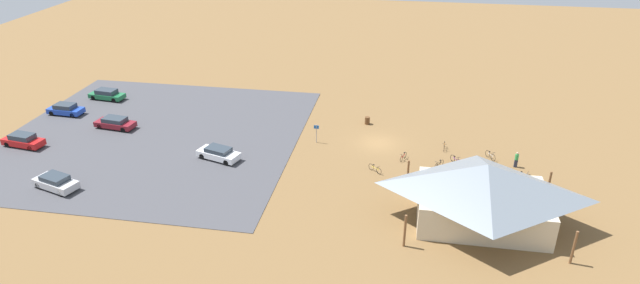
{
  "coord_description": "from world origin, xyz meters",
  "views": [
    {
      "loc": [
        -2.8,
        54.54,
        26.6
      ],
      "look_at": [
        6.05,
        3.23,
        1.2
      ],
      "focal_mm": 30.29,
      "sensor_mm": 36.0,
      "label": 1
    }
  ],
  "objects": [
    {
      "name": "ground",
      "position": [
        0.0,
        0.0,
        0.0
      ],
      "size": [
        160.0,
        160.0,
        0.0
      ],
      "primitive_type": "plane",
      "color": "brown",
      "rests_on": "ground"
    },
    {
      "name": "parking_lot_asphalt",
      "position": [
        25.65,
        2.43,
        0.03
      ],
      "size": [
        33.27,
        33.12,
        0.05
      ],
      "primitive_type": "cube",
      "color": "#424247",
      "rests_on": "ground"
    },
    {
      "name": "bike_pavilion",
      "position": [
        -9.79,
        13.89,
        3.12
      ],
      "size": [
        13.05,
        9.63,
        5.58
      ],
      "color": "beige",
      "rests_on": "ground"
    },
    {
      "name": "trash_bin",
      "position": [
        1.69,
        -5.08,
        0.45
      ],
      "size": [
        0.6,
        0.6,
        0.9
      ],
      "primitive_type": "cylinder",
      "color": "brown",
      "rests_on": "ground"
    },
    {
      "name": "lot_sign",
      "position": [
        6.85,
        0.98,
        1.41
      ],
      "size": [
        0.56,
        0.08,
        2.2
      ],
      "color": "#99999E",
      "rests_on": "ground"
    },
    {
      "name": "bicycle_purple_trailside",
      "position": [
        -8.27,
        3.45,
        0.4
      ],
      "size": [
        0.99,
        1.48,
        0.92
      ],
      "color": "black",
      "rests_on": "ground"
    },
    {
      "name": "bicycle_black_lone_east",
      "position": [
        -6.55,
        4.71,
        0.38
      ],
      "size": [
        0.99,
        1.55,
        0.87
      ],
      "color": "black",
      "rests_on": "ground"
    },
    {
      "name": "bicycle_red_lone_west",
      "position": [
        -2.9,
        3.49,
        0.36
      ],
      "size": [
        0.69,
        1.54,
        0.77
      ],
      "color": "black",
      "rests_on": "ground"
    },
    {
      "name": "bicycle_orange_yard_front",
      "position": [
        -7.23,
        0.27,
        0.37
      ],
      "size": [
        0.48,
        1.65,
        0.82
      ],
      "color": "black",
      "rests_on": "ground"
    },
    {
      "name": "bicycle_blue_near_sign",
      "position": [
        -8.16,
        5.2,
        0.37
      ],
      "size": [
        1.28,
        1.16,
        0.82
      ],
      "color": "black",
      "rests_on": "ground"
    },
    {
      "name": "bicycle_silver_edge_south",
      "position": [
        -11.94,
        1.76,
        0.4
      ],
      "size": [
        0.88,
        1.52,
        0.91
      ],
      "color": "black",
      "rests_on": "ground"
    },
    {
      "name": "bicycle_white_edge_north",
      "position": [
        -14.66,
        5.58,
        0.38
      ],
      "size": [
        1.58,
        0.82,
        0.88
      ],
      "color": "black",
      "rests_on": "ground"
    },
    {
      "name": "bicycle_yellow_by_bin",
      "position": [
        -0.17,
        6.68,
        0.37
      ],
      "size": [
        1.4,
        1.19,
        0.79
      ],
      "color": "black",
      "rests_on": "ground"
    },
    {
      "name": "car_red_back_corner",
      "position": [
        38.47,
        7.52,
        0.78
      ],
      "size": [
        4.8,
        2.28,
        1.49
      ],
      "color": "red",
      "rests_on": "parking_lot_asphalt"
    },
    {
      "name": "car_white_front_row",
      "position": [
        16.26,
        6.75,
        0.72
      ],
      "size": [
        4.89,
        3.09,
        1.33
      ],
      "color": "white",
      "rests_on": "parking_lot_asphalt"
    },
    {
      "name": "car_green_second_row",
      "position": [
        36.77,
        -7.16,
        0.74
      ],
      "size": [
        4.85,
        2.31,
        1.4
      ],
      "color": "#1E6B3D",
      "rests_on": "parking_lot_asphalt"
    },
    {
      "name": "car_maroon_far_end",
      "position": [
        30.96,
        1.28,
        0.72
      ],
      "size": [
        4.92,
        2.38,
        1.34
      ],
      "color": "maroon",
      "rests_on": "parking_lot_asphalt"
    },
    {
      "name": "car_blue_mid_lot",
      "position": [
        39.17,
        -1.5,
        0.74
      ],
      "size": [
        4.43,
        2.04,
        1.4
      ],
      "color": "#1E42B2",
      "rests_on": "parking_lot_asphalt"
    },
    {
      "name": "car_silver_near_entry",
      "position": [
        29.48,
        15.14,
        0.75
      ],
      "size": [
        4.77,
        3.07,
        1.4
      ],
      "color": "#BCBCC1",
      "rests_on": "parking_lot_asphalt"
    },
    {
      "name": "visitor_crossing_yard",
      "position": [
        -14.3,
        3.15,
        0.89
      ],
      "size": [
        0.36,
        0.36,
        1.7
      ],
      "color": "#2D3347",
      "rests_on": "ground"
    }
  ]
}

